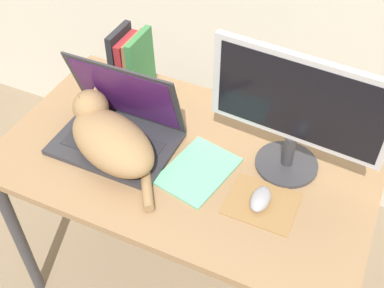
{
  "coord_description": "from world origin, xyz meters",
  "views": [
    {
      "loc": [
        0.47,
        -0.63,
        1.88
      ],
      "look_at": [
        0.04,
        0.32,
        0.86
      ],
      "focal_mm": 45.0,
      "sensor_mm": 36.0,
      "label": 1
    }
  ],
  "objects_px": {
    "laptop": "(119,128)",
    "computer_mouse": "(260,199)",
    "book_row": "(131,62)",
    "notepad": "(198,171)",
    "external_monitor": "(297,110)",
    "cat": "(109,137)"
  },
  "relations": [
    {
      "from": "book_row",
      "to": "laptop",
      "type": "bearing_deg",
      "value": -69.57
    },
    {
      "from": "computer_mouse",
      "to": "notepad",
      "type": "height_order",
      "value": "computer_mouse"
    },
    {
      "from": "book_row",
      "to": "computer_mouse",
      "type": "bearing_deg",
      "value": -28.53
    },
    {
      "from": "external_monitor",
      "to": "computer_mouse",
      "type": "bearing_deg",
      "value": -98.1
    },
    {
      "from": "laptop",
      "to": "computer_mouse",
      "type": "relative_size",
      "value": 3.88
    },
    {
      "from": "computer_mouse",
      "to": "notepad",
      "type": "relative_size",
      "value": 0.36
    },
    {
      "from": "laptop",
      "to": "book_row",
      "type": "relative_size",
      "value": 1.65
    },
    {
      "from": "book_row",
      "to": "cat",
      "type": "bearing_deg",
      "value": -72.07
    },
    {
      "from": "computer_mouse",
      "to": "book_row",
      "type": "relative_size",
      "value": 0.43
    },
    {
      "from": "notepad",
      "to": "laptop",
      "type": "bearing_deg",
      "value": 175.61
    },
    {
      "from": "laptop",
      "to": "notepad",
      "type": "xyz_separation_m",
      "value": [
        0.3,
        -0.02,
        -0.05
      ]
    },
    {
      "from": "cat",
      "to": "external_monitor",
      "type": "relative_size",
      "value": 0.78
    },
    {
      "from": "laptop",
      "to": "book_row",
      "type": "height_order",
      "value": "laptop"
    },
    {
      "from": "book_row",
      "to": "notepad",
      "type": "distance_m",
      "value": 0.51
    },
    {
      "from": "computer_mouse",
      "to": "book_row",
      "type": "bearing_deg",
      "value": 151.47
    },
    {
      "from": "computer_mouse",
      "to": "laptop",
      "type": "bearing_deg",
      "value": 172.94
    },
    {
      "from": "cat",
      "to": "external_monitor",
      "type": "height_order",
      "value": "external_monitor"
    },
    {
      "from": "laptop",
      "to": "computer_mouse",
      "type": "height_order",
      "value": "laptop"
    },
    {
      "from": "laptop",
      "to": "external_monitor",
      "type": "relative_size",
      "value": 0.73
    },
    {
      "from": "notepad",
      "to": "book_row",
      "type": "bearing_deg",
      "value": 143.57
    },
    {
      "from": "computer_mouse",
      "to": "notepad",
      "type": "bearing_deg",
      "value": 169.35
    },
    {
      "from": "laptop",
      "to": "cat",
      "type": "distance_m",
      "value": 0.07
    }
  ]
}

